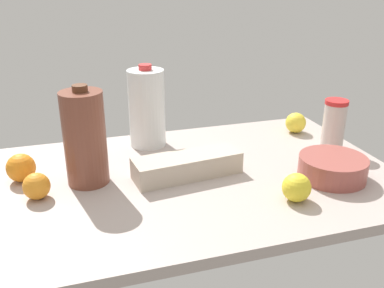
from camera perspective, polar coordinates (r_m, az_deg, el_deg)
countertop at (r=126.19cm, az=-0.00°, el=-4.84°), size 120.00×76.00×3.00cm
egg_carton at (r=124.26cm, az=-0.63°, el=-2.88°), size 32.44×13.63×6.39cm
tumbler_cup at (r=148.69cm, az=18.40°, el=2.47°), size 7.52×7.52×16.92cm
milk_jug at (r=143.85cm, az=-6.05°, el=4.79°), size 12.11×12.11×27.72cm
chocolate_milk_jug at (r=120.26cm, az=-14.10°, el=0.77°), size 11.61×11.61×28.16cm
mixing_bowl at (r=129.38cm, az=18.22°, el=-3.00°), size 19.34×19.34×6.44cm
orange_beside_bowl at (r=130.17cm, az=-21.84°, el=-2.96°), size 8.11×8.11×8.11cm
lemon_loose at (r=161.72cm, az=13.66°, el=2.77°), size 7.45×7.45×7.45cm
lemon_by_jug at (r=114.15cm, az=13.76°, el=-5.66°), size 7.56×7.56×7.56cm
orange_far_back at (r=119.21cm, az=-20.02°, el=-5.30°), size 7.09×7.09×7.09cm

